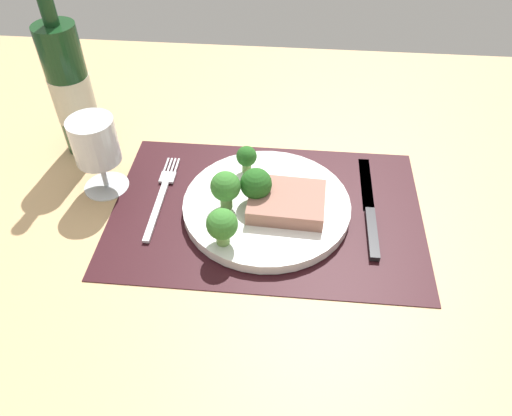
# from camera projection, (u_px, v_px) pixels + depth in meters

# --- Properties ---
(ground_plane) EXTENTS (1.40, 1.10, 0.03)m
(ground_plane) POSITION_uv_depth(u_px,v_px,m) (266.00, 218.00, 0.77)
(ground_plane) COLOR tan
(placemat) EXTENTS (0.47, 0.32, 0.00)m
(placemat) POSITION_uv_depth(u_px,v_px,m) (266.00, 210.00, 0.76)
(placemat) COLOR black
(placemat) RESTS_ON ground_plane
(plate) EXTENTS (0.25, 0.25, 0.02)m
(plate) POSITION_uv_depth(u_px,v_px,m) (267.00, 206.00, 0.75)
(plate) COLOR white
(plate) RESTS_ON placemat
(steak) EXTENTS (0.11, 0.09, 0.02)m
(steak) POSITION_uv_depth(u_px,v_px,m) (287.00, 202.00, 0.73)
(steak) COLOR #9E6B5B
(steak) RESTS_ON plate
(broccoli_near_steak) EXTENTS (0.04, 0.04, 0.06)m
(broccoli_near_steak) POSITION_uv_depth(u_px,v_px,m) (226.00, 187.00, 0.71)
(broccoli_near_steak) COLOR #5B8942
(broccoli_near_steak) RESTS_ON plate
(broccoli_back_left) EXTENTS (0.05, 0.05, 0.06)m
(broccoli_back_left) POSITION_uv_depth(u_px,v_px,m) (256.00, 183.00, 0.72)
(broccoli_back_left) COLOR #5B8942
(broccoli_back_left) RESTS_ON plate
(broccoli_near_fork) EXTENTS (0.03, 0.03, 0.05)m
(broccoli_near_fork) POSITION_uv_depth(u_px,v_px,m) (247.00, 157.00, 0.78)
(broccoli_near_fork) COLOR #6B994C
(broccoli_near_fork) RESTS_ON plate
(broccoli_front_edge) EXTENTS (0.04, 0.04, 0.06)m
(broccoli_front_edge) POSITION_uv_depth(u_px,v_px,m) (222.00, 225.00, 0.66)
(broccoli_front_edge) COLOR #6B994C
(broccoli_front_edge) RESTS_ON plate
(fork) EXTENTS (0.02, 0.19, 0.01)m
(fork) POSITION_uv_depth(u_px,v_px,m) (161.00, 195.00, 0.78)
(fork) COLOR silver
(fork) RESTS_ON placemat
(knife) EXTENTS (0.02, 0.23, 0.01)m
(knife) POSITION_uv_depth(u_px,v_px,m) (370.00, 212.00, 0.75)
(knife) COLOR black
(knife) RESTS_ON placemat
(wine_bottle) EXTENTS (0.07, 0.07, 0.32)m
(wine_bottle) POSITION_uv_depth(u_px,v_px,m) (71.00, 89.00, 0.80)
(wine_bottle) COLOR #143819
(wine_bottle) RESTS_ON ground_plane
(wine_glass) EXTENTS (0.07, 0.07, 0.13)m
(wine_glass) POSITION_uv_depth(u_px,v_px,m) (96.00, 145.00, 0.74)
(wine_glass) COLOR silver
(wine_glass) RESTS_ON ground_plane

